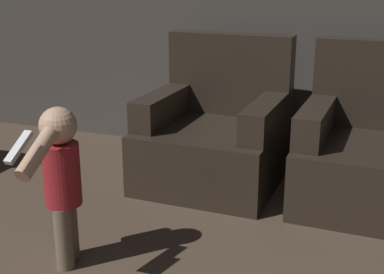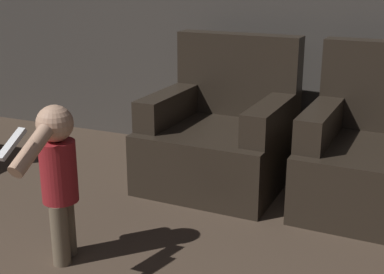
# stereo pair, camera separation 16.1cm
# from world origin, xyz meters

# --- Properties ---
(armchair_left) EXTENTS (0.89, 0.90, 0.96)m
(armchair_left) POSITION_xyz_m (-0.16, 3.83, 0.32)
(armchair_left) COLOR black
(armchair_left) RESTS_ON ground_plane
(armchair_right) EXTENTS (0.90, 0.90, 0.96)m
(armchair_right) POSITION_xyz_m (0.86, 3.83, 0.32)
(armchair_right) COLOR black
(armchair_right) RESTS_ON ground_plane
(person_toddler) EXTENTS (0.17, 0.54, 0.79)m
(person_toddler) POSITION_xyz_m (-0.50, 2.54, 0.47)
(person_toddler) COLOR brown
(person_toddler) RESTS_ON ground_plane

